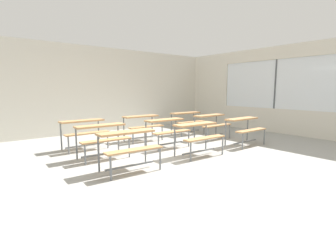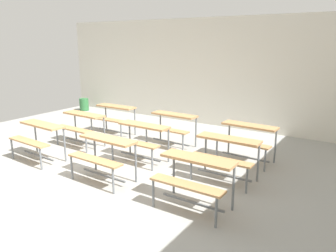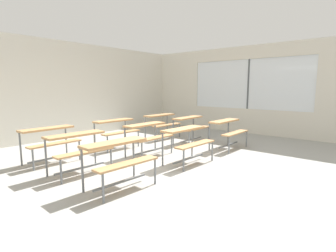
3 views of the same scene
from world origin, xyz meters
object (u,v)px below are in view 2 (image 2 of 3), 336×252
(desk_bench_r2c0, at_px, (113,113))
(trash_bin, at_px, (84,104))
(desk_bench_r0c2, at_px, (194,172))
(desk_bench_r2c1, at_px, (172,122))
(desk_bench_r0c1, at_px, (104,149))
(desk_bench_r1c2, at_px, (226,149))
(desk_bench_r1c0, at_px, (81,122))
(desk_bench_r1c1, at_px, (141,134))
(desk_bench_r2c2, at_px, (247,134))
(desk_bench_r0c0, at_px, (38,133))

(desk_bench_r2c0, xyz_separation_m, trash_bin, (-2.97, 1.72, -0.35))
(desk_bench_r0c2, distance_m, desk_bench_r2c1, 2.93)
(desk_bench_r0c1, relative_size, desk_bench_r2c0, 1.01)
(desk_bench_r1c2, bearing_deg, desk_bench_r2c1, 147.94)
(desk_bench_r1c0, bearing_deg, desk_bench_r2c1, 33.82)
(desk_bench_r1c1, bearing_deg, desk_bench_r2c2, 32.96)
(desk_bench_r2c1, bearing_deg, desk_bench_r2c0, -178.12)
(desk_bench_r0c1, bearing_deg, desk_bench_r1c2, 35.29)
(desk_bench_r2c0, bearing_deg, desk_bench_r2c1, -0.60)
(desk_bench_r1c1, bearing_deg, desk_bench_r0c0, -147.94)
(desk_bench_r0c0, relative_size, trash_bin, 2.68)
(desk_bench_r1c0, bearing_deg, desk_bench_r1c1, 0.04)
(desk_bench_r1c2, relative_size, trash_bin, 2.63)
(desk_bench_r1c2, xyz_separation_m, desk_bench_r2c2, (-0.02, 1.09, 0.00))
(desk_bench_r0c0, bearing_deg, desk_bench_r2c1, 54.93)
(desk_bench_r0c0, xyz_separation_m, desk_bench_r2c1, (1.75, 2.25, 0.00))
(desk_bench_r0c1, distance_m, trash_bin, 6.26)
(desk_bench_r1c2, height_order, desk_bench_r2c1, same)
(desk_bench_r2c1, distance_m, desk_bench_r2c2, 1.79)
(desk_bench_r0c2, height_order, trash_bin, desk_bench_r0c2)
(desk_bench_r0c0, distance_m, desk_bench_r0c2, 3.59)
(desk_bench_r0c0, xyz_separation_m, desk_bench_r1c2, (3.56, 1.14, 0.00))
(desk_bench_r1c0, relative_size, desk_bench_r2c0, 1.01)
(desk_bench_r1c0, height_order, desk_bench_r1c1, same)
(desk_bench_r0c1, bearing_deg, desk_bench_r2c1, 93.61)
(desk_bench_r0c2, xyz_separation_m, desk_bench_r1c0, (-3.61, 1.17, 0.00))
(desk_bench_r0c1, bearing_deg, desk_bench_r1c1, 94.76)
(desk_bench_r1c2, bearing_deg, desk_bench_r0c0, -162.78)
(desk_bench_r0c1, relative_size, desk_bench_r1c0, 1.00)
(desk_bench_r0c2, relative_size, desk_bench_r1c2, 1.00)
(desk_bench_r1c1, height_order, desk_bench_r1c2, same)
(desk_bench_r1c1, distance_m, desk_bench_r2c1, 1.16)
(desk_bench_r0c2, bearing_deg, desk_bench_r2c1, 129.10)
(desk_bench_r0c1, relative_size, trash_bin, 2.66)
(desk_bench_r0c0, distance_m, desk_bench_r1c0, 1.14)
(desk_bench_r0c0, height_order, desk_bench_r1c2, same)
(desk_bench_r1c0, distance_m, desk_bench_r2c1, 2.09)
(desk_bench_r0c0, relative_size, desk_bench_r2c1, 1.01)
(desk_bench_r0c1, relative_size, desk_bench_r2c2, 0.99)
(desk_bench_r0c1, distance_m, desk_bench_r1c2, 2.09)
(desk_bench_r1c1, bearing_deg, desk_bench_r0c2, -31.09)
(desk_bench_r2c0, bearing_deg, desk_bench_r1c0, -90.50)
(desk_bench_r2c1, bearing_deg, desk_bench_r1c0, -146.16)
(desk_bench_r0c2, relative_size, desk_bench_r1c1, 1.00)
(desk_bench_r0c0, distance_m, desk_bench_r0c1, 1.82)
(desk_bench_r0c2, distance_m, desk_bench_r2c2, 2.26)
(desk_bench_r2c2, height_order, trash_bin, desk_bench_r2c2)
(desk_bench_r2c0, relative_size, desk_bench_r2c1, 0.99)
(desk_bench_r0c2, distance_m, desk_bench_r1c0, 3.80)
(desk_bench_r2c0, xyz_separation_m, desk_bench_r2c1, (1.78, 0.01, 0.00))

